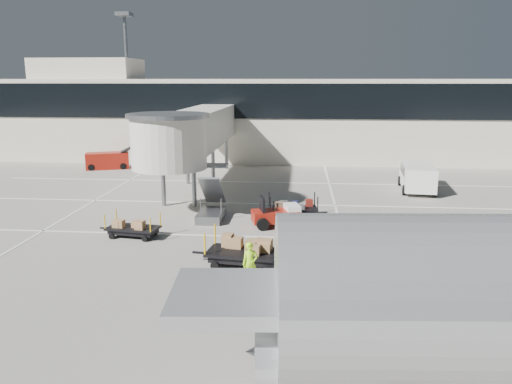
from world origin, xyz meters
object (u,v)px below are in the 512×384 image
Objects in this scene: suitcase_cart at (292,209)px; belt_loader at (108,161)px; ground_worker at (250,264)px; baggage_tug at (277,215)px; box_cart_near at (245,252)px; minivan at (417,175)px; box_cart_far at (132,229)px.

belt_loader reaches higher than suitcase_cart.
baggage_tug is at bearing 68.14° from ground_worker.
baggage_tug is 8.18m from ground_worker.
suitcase_cart is 10.17m from ground_worker.
box_cart_near is 0.77× the size of minivan.
minivan reaches higher than box_cart_near.
baggage_tug is at bearing -64.81° from belt_loader.
baggage_tug is 1.63× the size of ground_worker.
baggage_tug is 6.27m from box_cart_near.
box_cart_near is at bearing -20.97° from box_cart_far.
ground_worker is 29.51m from belt_loader.
box_cart_near is 0.96× the size of belt_loader.
minivan is (10.43, 18.25, 0.30)m from ground_worker.
box_cart_far is at bearing -137.64° from minivan.
baggage_tug is 7.80m from box_cart_far.
ground_worker is at bearing -30.96° from box_cart_far.
box_cart_far is 0.77× the size of belt_loader.
suitcase_cart is at bearing -131.79° from minivan.
ground_worker is 0.40× the size of belt_loader.
box_cart_near reaches higher than suitcase_cart.
baggage_tug is 0.65× the size of belt_loader.
minivan is at bearing 35.95° from suitcase_cart.
ground_worker is at bearing -70.24° from box_cart_near.
belt_loader is (-8.84, 19.57, 0.29)m from box_cart_far.
suitcase_cart is 9.33m from box_cart_far.
box_cart_far is (-7.34, -2.62, -0.17)m from baggage_tug.
minivan reaches higher than belt_loader.
ground_worker is at bearing -76.73° from belt_loader.
belt_loader reaches higher than box_cart_near.
box_cart_near is 27.62m from belt_loader.
box_cart_far is (-6.26, 3.55, -0.18)m from box_cart_near.
ground_worker reaches higher than box_cart_near.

